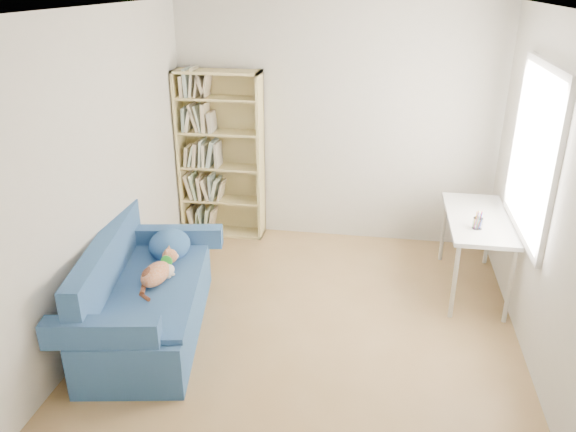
% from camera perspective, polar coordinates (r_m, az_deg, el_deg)
% --- Properties ---
extents(ground, '(4.00, 4.00, 0.00)m').
position_cam_1_polar(ground, '(4.92, 2.09, -11.57)').
color(ground, olive).
rests_on(ground, ground).
extents(room_shell, '(3.54, 4.04, 2.62)m').
position_cam_1_polar(room_shell, '(4.23, 3.81, 7.11)').
color(room_shell, silver).
rests_on(room_shell, ground).
extents(sofa, '(1.12, 1.88, 0.86)m').
position_cam_1_polar(sofa, '(4.91, -14.28, -7.92)').
color(sofa, navy).
rests_on(sofa, ground).
extents(bookshelf, '(0.94, 0.29, 1.89)m').
position_cam_1_polar(bookshelf, '(6.41, -6.80, 5.45)').
color(bookshelf, tan).
rests_on(bookshelf, ground).
extents(desk, '(0.56, 1.22, 0.75)m').
position_cam_1_polar(desk, '(5.52, 18.72, -0.80)').
color(desk, white).
rests_on(desk, ground).
extents(pen_cup, '(0.09, 0.09, 0.17)m').
position_cam_1_polar(pen_cup, '(5.21, 18.72, -0.59)').
color(pen_cup, white).
rests_on(pen_cup, desk).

